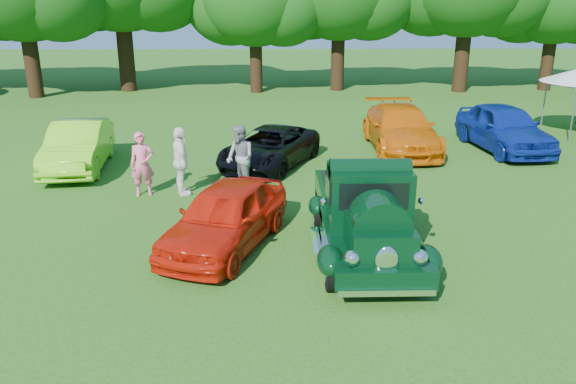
{
  "coord_description": "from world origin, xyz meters",
  "views": [
    {
      "loc": [
        -1.14,
        -10.98,
        5.21
      ],
      "look_at": [
        -0.83,
        1.28,
        1.1
      ],
      "focal_mm": 35.0,
      "sensor_mm": 36.0,
      "label": 1
    }
  ],
  "objects_px": {
    "back_car_orange": "(401,129)",
    "spectator_pink": "(142,164)",
    "spectator_white": "(181,161)",
    "hero_pickup": "(366,215)",
    "red_convertible": "(226,216)",
    "back_car_lime": "(78,146)",
    "back_car_black": "(270,147)",
    "spectator_grey": "(240,158)",
    "back_car_blue": "(504,127)"
  },
  "relations": [
    {
      "from": "back_car_black",
      "to": "spectator_grey",
      "type": "xyz_separation_m",
      "value": [
        -0.85,
        -2.45,
        0.31
      ]
    },
    {
      "from": "red_convertible",
      "to": "back_car_orange",
      "type": "bearing_deg",
      "value": 76.96
    },
    {
      "from": "hero_pickup",
      "to": "back_car_blue",
      "type": "height_order",
      "value": "hero_pickup"
    },
    {
      "from": "red_convertible",
      "to": "spectator_pink",
      "type": "height_order",
      "value": "spectator_pink"
    },
    {
      "from": "back_car_orange",
      "to": "spectator_white",
      "type": "height_order",
      "value": "spectator_white"
    },
    {
      "from": "hero_pickup",
      "to": "back_car_lime",
      "type": "bearing_deg",
      "value": 141.01
    },
    {
      "from": "spectator_white",
      "to": "spectator_grey",
      "type": "bearing_deg",
      "value": -91.94
    },
    {
      "from": "back_car_black",
      "to": "spectator_pink",
      "type": "bearing_deg",
      "value": -116.21
    },
    {
      "from": "spectator_pink",
      "to": "spectator_grey",
      "type": "bearing_deg",
      "value": -2.89
    },
    {
      "from": "back_car_blue",
      "to": "spectator_grey",
      "type": "relative_size",
      "value": 2.65
    },
    {
      "from": "red_convertible",
      "to": "back_car_blue",
      "type": "relative_size",
      "value": 0.85
    },
    {
      "from": "spectator_pink",
      "to": "spectator_white",
      "type": "bearing_deg",
      "value": -11.27
    },
    {
      "from": "back_car_black",
      "to": "spectator_pink",
      "type": "relative_size",
      "value": 2.53
    },
    {
      "from": "back_car_lime",
      "to": "spectator_pink",
      "type": "distance_m",
      "value": 3.9
    },
    {
      "from": "hero_pickup",
      "to": "red_convertible",
      "type": "distance_m",
      "value": 3.1
    },
    {
      "from": "hero_pickup",
      "to": "spectator_white",
      "type": "xyz_separation_m",
      "value": [
        -4.63,
        4.08,
        0.12
      ]
    },
    {
      "from": "spectator_white",
      "to": "back_car_lime",
      "type": "bearing_deg",
      "value": 36.32
    },
    {
      "from": "back_car_lime",
      "to": "back_car_black",
      "type": "relative_size",
      "value": 1.01
    },
    {
      "from": "spectator_grey",
      "to": "back_car_black",
      "type": "bearing_deg",
      "value": 126.86
    },
    {
      "from": "red_convertible",
      "to": "back_car_black",
      "type": "height_order",
      "value": "red_convertible"
    },
    {
      "from": "red_convertible",
      "to": "back_car_orange",
      "type": "relative_size",
      "value": 0.77
    },
    {
      "from": "red_convertible",
      "to": "spectator_grey",
      "type": "distance_m",
      "value": 4.18
    },
    {
      "from": "hero_pickup",
      "to": "back_car_black",
      "type": "relative_size",
      "value": 1.1
    },
    {
      "from": "back_car_blue",
      "to": "spectator_grey",
      "type": "bearing_deg",
      "value": -160.79
    },
    {
      "from": "red_convertible",
      "to": "back_car_blue",
      "type": "xyz_separation_m",
      "value": [
        9.66,
        8.62,
        0.13
      ]
    },
    {
      "from": "red_convertible",
      "to": "back_car_lime",
      "type": "bearing_deg",
      "value": 150.27
    },
    {
      "from": "hero_pickup",
      "to": "spectator_white",
      "type": "distance_m",
      "value": 6.17
    },
    {
      "from": "spectator_grey",
      "to": "back_car_lime",
      "type": "bearing_deg",
      "value": -146.58
    },
    {
      "from": "hero_pickup",
      "to": "back_car_lime",
      "type": "relative_size",
      "value": 1.08
    },
    {
      "from": "back_car_black",
      "to": "back_car_orange",
      "type": "xyz_separation_m",
      "value": [
        4.88,
        2.15,
        0.16
      ]
    },
    {
      "from": "red_convertible",
      "to": "spectator_white",
      "type": "relative_size",
      "value": 2.17
    },
    {
      "from": "back_car_black",
      "to": "back_car_blue",
      "type": "bearing_deg",
      "value": 37.17
    },
    {
      "from": "back_car_black",
      "to": "spectator_pink",
      "type": "distance_m",
      "value": 4.66
    },
    {
      "from": "back_car_orange",
      "to": "spectator_pink",
      "type": "distance_m",
      "value": 9.89
    },
    {
      "from": "back_car_lime",
      "to": "back_car_orange",
      "type": "bearing_deg",
      "value": 4.74
    },
    {
      "from": "hero_pickup",
      "to": "spectator_grey",
      "type": "xyz_separation_m",
      "value": [
        -2.98,
        4.55,
        0.09
      ]
    },
    {
      "from": "back_car_blue",
      "to": "red_convertible",
      "type": "bearing_deg",
      "value": -143.97
    },
    {
      "from": "back_car_orange",
      "to": "spectator_white",
      "type": "relative_size",
      "value": 2.82
    },
    {
      "from": "back_car_black",
      "to": "back_car_orange",
      "type": "bearing_deg",
      "value": 48.0
    },
    {
      "from": "back_car_lime",
      "to": "back_car_black",
      "type": "bearing_deg",
      "value": -5.4
    },
    {
      "from": "back_car_blue",
      "to": "spectator_white",
      "type": "height_order",
      "value": "spectator_white"
    },
    {
      "from": "spectator_white",
      "to": "back_car_orange",
      "type": "bearing_deg",
      "value": -73.39
    },
    {
      "from": "spectator_grey",
      "to": "spectator_white",
      "type": "xyz_separation_m",
      "value": [
        -1.65,
        -0.47,
        0.03
      ]
    },
    {
      "from": "back_car_blue",
      "to": "spectator_pink",
      "type": "distance_m",
      "value": 13.26
    },
    {
      "from": "hero_pickup",
      "to": "back_car_blue",
      "type": "relative_size",
      "value": 1.01
    },
    {
      "from": "back_car_orange",
      "to": "spectator_grey",
      "type": "xyz_separation_m",
      "value": [
        -5.73,
        -4.59,
        0.15
      ]
    },
    {
      "from": "spectator_pink",
      "to": "back_car_black",
      "type": "bearing_deg",
      "value": 26.03
    },
    {
      "from": "red_convertible",
      "to": "spectator_pink",
      "type": "bearing_deg",
      "value": 146.34
    },
    {
      "from": "back_car_lime",
      "to": "hero_pickup",
      "type": "bearing_deg",
      "value": -45.98
    },
    {
      "from": "back_car_lime",
      "to": "back_car_orange",
      "type": "relative_size",
      "value": 0.85
    }
  ]
}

